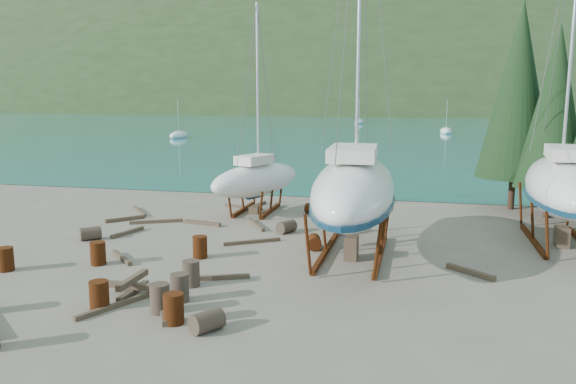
% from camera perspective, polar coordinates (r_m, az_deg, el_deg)
% --- Properties ---
extents(ground, '(600.00, 600.00, 0.00)m').
position_cam_1_polar(ground, '(21.22, -3.41, -7.72)').
color(ground, '#666051').
rests_on(ground, ground).
extents(bay_water, '(700.00, 700.00, 0.00)m').
position_cam_1_polar(bay_water, '(334.48, 12.44, 8.45)').
color(bay_water, '#197E80').
rests_on(bay_water, ground).
extents(far_hill, '(800.00, 360.00, 110.00)m').
position_cam_1_polar(far_hill, '(339.48, 12.46, 8.47)').
color(far_hill, '#23341A').
rests_on(far_hill, ground).
extents(far_house_left, '(6.60, 5.60, 5.60)m').
position_cam_1_polar(far_house_left, '(219.52, -4.20, 8.84)').
color(far_house_left, beige).
rests_on(far_house_left, ground).
extents(far_house_center, '(6.60, 5.60, 5.60)m').
position_cam_1_polar(far_house_center, '(210.99, 6.34, 8.77)').
color(far_house_center, beige).
rests_on(far_house_center, ground).
extents(far_house_right, '(6.60, 5.60, 5.60)m').
position_cam_1_polar(far_house_right, '(210.79, 20.10, 8.25)').
color(far_house_right, beige).
rests_on(far_house_right, ground).
extents(cypress_near_right, '(3.60, 3.60, 10.00)m').
position_cam_1_polar(cypress_near_right, '(32.07, 25.49, 7.80)').
color(cypress_near_right, black).
rests_on(cypress_near_right, ground).
extents(cypress_back_left, '(4.14, 4.14, 11.50)m').
position_cam_1_polar(cypress_back_left, '(33.77, 22.38, 9.54)').
color(cypress_back_left, black).
rests_on(cypress_back_left, ground).
extents(moored_boat_left, '(2.00, 5.00, 6.05)m').
position_cam_1_polar(moored_boat_left, '(87.31, -11.04, 5.66)').
color(moored_boat_left, white).
rests_on(moored_boat_left, ground).
extents(moored_boat_mid, '(2.00, 5.00, 6.05)m').
position_cam_1_polar(moored_boat_mid, '(99.64, 15.75, 5.96)').
color(moored_boat_mid, white).
rests_on(moored_boat_mid, ground).
extents(moored_boat_far, '(2.00, 5.00, 6.05)m').
position_cam_1_polar(moored_boat_far, '(130.25, 7.24, 7.06)').
color(moored_boat_far, white).
rests_on(moored_boat_far, ground).
extents(large_sailboat_near, '(3.62, 10.92, 17.01)m').
position_cam_1_polar(large_sailboat_near, '(22.32, 6.72, 0.35)').
color(large_sailboat_near, white).
rests_on(large_sailboat_near, ground).
extents(large_sailboat_far, '(3.94, 10.38, 16.04)m').
position_cam_1_polar(large_sailboat_far, '(26.70, 26.17, 0.69)').
color(large_sailboat_far, white).
rests_on(large_sailboat_far, ground).
extents(small_sailboat_shore, '(4.67, 7.33, 11.22)m').
position_cam_1_polar(small_sailboat_shore, '(30.85, -3.22, 1.33)').
color(small_sailboat_shore, white).
rests_on(small_sailboat_shore, ground).
extents(worker, '(0.67, 0.81, 1.90)m').
position_cam_1_polar(worker, '(24.00, 6.27, -3.34)').
color(worker, navy).
rests_on(worker, ground).
extents(drum_0, '(0.58, 0.58, 0.88)m').
position_cam_1_polar(drum_0, '(23.21, -26.77, -6.11)').
color(drum_0, '#5B2F0F').
rests_on(drum_0, ground).
extents(drum_1, '(0.98, 1.05, 0.58)m').
position_cam_1_polar(drum_1, '(15.87, -8.23, -12.86)').
color(drum_1, '#2D2823').
rests_on(drum_1, ground).
extents(drum_4, '(1.02, 0.84, 0.58)m').
position_cam_1_polar(drum_4, '(30.52, 2.64, -1.73)').
color(drum_4, '#5B2F0F').
rests_on(drum_4, ground).
extents(drum_5, '(0.58, 0.58, 0.88)m').
position_cam_1_polar(drum_5, '(18.13, -10.94, -9.51)').
color(drum_5, '#2D2823').
rests_on(drum_5, ground).
extents(drum_6, '(0.77, 0.99, 0.58)m').
position_cam_1_polar(drum_6, '(23.68, 2.68, -5.12)').
color(drum_6, '#5B2F0F').
rests_on(drum_6, ground).
extents(drum_7, '(0.58, 0.58, 0.88)m').
position_cam_1_polar(drum_7, '(16.48, -11.54, -11.53)').
color(drum_7, '#5B2F0F').
rests_on(drum_7, ground).
extents(drum_8, '(0.58, 0.58, 0.88)m').
position_cam_1_polar(drum_8, '(22.67, -18.74, -5.92)').
color(drum_8, '#5B2F0F').
rests_on(drum_8, ground).
extents(drum_10, '(0.58, 0.58, 0.88)m').
position_cam_1_polar(drum_10, '(18.08, -18.63, -9.90)').
color(drum_10, '#5B2F0F').
rests_on(drum_10, ground).
extents(drum_11, '(0.94, 1.05, 0.58)m').
position_cam_1_polar(drum_11, '(26.40, -0.15, -3.54)').
color(drum_11, '#2D2823').
rests_on(drum_11, ground).
extents(drum_14, '(0.58, 0.58, 0.88)m').
position_cam_1_polar(drum_14, '(22.62, -8.93, -5.55)').
color(drum_14, '#5B2F0F').
rests_on(drum_14, ground).
extents(drum_15, '(1.05, 1.01, 0.58)m').
position_cam_1_polar(drum_15, '(26.64, -19.41, -3.99)').
color(drum_15, '#2D2823').
rests_on(drum_15, ground).
extents(drum_16, '(0.58, 0.58, 0.88)m').
position_cam_1_polar(drum_16, '(19.42, -9.81, -8.15)').
color(drum_16, '#2D2823').
rests_on(drum_16, ground).
extents(drum_17, '(0.58, 0.58, 0.88)m').
position_cam_1_polar(drum_17, '(17.34, -12.90, -10.48)').
color(drum_17, '#2D2823').
rests_on(drum_17, ground).
extents(timber_0, '(0.59, 2.44, 0.14)m').
position_cam_1_polar(timber_0, '(32.57, -3.31, -1.40)').
color(timber_0, brown).
rests_on(timber_0, ground).
extents(timber_1, '(1.66, 1.45, 0.19)m').
position_cam_1_polar(timber_1, '(21.45, 18.02, -7.73)').
color(timber_1, brown).
rests_on(timber_1, ground).
extents(timber_2, '(1.51, 1.67, 0.19)m').
position_cam_1_polar(timber_2, '(30.17, -16.22, -2.63)').
color(timber_2, brown).
rests_on(timber_2, ground).
extents(timber_3, '(1.30, 2.49, 0.15)m').
position_cam_1_polar(timber_3, '(18.15, -17.20, -10.99)').
color(timber_3, brown).
rests_on(timber_3, ground).
extents(timber_4, '(0.66, 2.02, 0.17)m').
position_cam_1_polar(timber_4, '(27.24, -15.99, -3.95)').
color(timber_4, brown).
rests_on(timber_4, ground).
extents(timber_5, '(2.31, 1.06, 0.16)m').
position_cam_1_polar(timber_5, '(20.02, -7.42, -8.62)').
color(timber_5, brown).
rests_on(timber_5, ground).
extents(timber_6, '(1.05, 1.84, 0.19)m').
position_cam_1_polar(timber_6, '(29.93, 3.02, -2.35)').
color(timber_6, brown).
rests_on(timber_6, ground).
extents(timber_7, '(0.97, 1.49, 0.17)m').
position_cam_1_polar(timber_7, '(17.15, -12.57, -11.96)').
color(timber_7, brown).
rests_on(timber_7, ground).
extents(timber_8, '(2.05, 0.63, 0.19)m').
position_cam_1_polar(timber_8, '(28.35, -8.66, -3.13)').
color(timber_8, brown).
rests_on(timber_8, ground).
extents(timber_9, '(2.42, 0.79, 0.15)m').
position_cam_1_polar(timber_9, '(32.21, -4.54, -1.53)').
color(timber_9, brown).
rests_on(timber_9, ground).
extents(timber_10, '(1.53, 2.30, 0.16)m').
position_cam_1_polar(timber_10, '(27.83, -3.28, -3.31)').
color(timber_10, brown).
rests_on(timber_10, ground).
extents(timber_11, '(2.23, 1.55, 0.15)m').
position_cam_1_polar(timber_11, '(24.62, -3.66, -5.06)').
color(timber_11, brown).
rests_on(timber_11, ground).
extents(timber_12, '(1.58, 1.53, 0.17)m').
position_cam_1_polar(timber_12, '(23.14, -16.52, -6.40)').
color(timber_12, brown).
rests_on(timber_12, ground).
extents(timber_15, '(1.84, 2.13, 0.15)m').
position_cam_1_polar(timber_15, '(32.05, -14.83, -1.89)').
color(timber_15, brown).
rests_on(timber_15, ground).
extents(timber_17, '(2.43, 1.34, 0.16)m').
position_cam_1_polar(timber_17, '(29.19, -13.23, -2.93)').
color(timber_17, brown).
rests_on(timber_17, ground).
extents(timber_pile_fore, '(1.80, 1.80, 0.60)m').
position_cam_1_polar(timber_pile_fore, '(19.06, -15.49, -9.17)').
color(timber_pile_fore, brown).
rests_on(timber_pile_fore, ground).
extents(timber_pile_aft, '(1.80, 1.80, 0.60)m').
position_cam_1_polar(timber_pile_aft, '(26.82, 5.45, -3.36)').
color(timber_pile_aft, brown).
rests_on(timber_pile_aft, ground).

